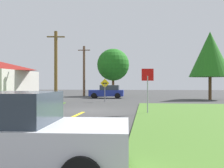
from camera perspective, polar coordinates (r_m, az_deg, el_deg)
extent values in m
plane|color=#3A3A3A|center=(17.48, -5.51, -5.81)|extent=(120.00, 120.00, 0.00)
cube|color=yellow|center=(9.91, -15.99, -10.28)|extent=(0.20, 14.00, 0.01)
cylinder|color=#9EA0A8|center=(15.39, 7.82, -2.41)|extent=(0.07, 0.07, 2.25)
cube|color=red|center=(15.39, 7.82, 2.04)|extent=(0.70, 0.15, 0.71)
cube|color=navy|center=(32.28, -1.22, -1.99)|extent=(4.28, 1.91, 0.76)
cube|color=#2D3842|center=(32.22, -0.51, -0.79)|extent=(2.37, 1.64, 0.60)
cylinder|color=black|center=(31.63, -4.00, -2.58)|extent=(0.69, 0.24, 0.68)
cylinder|color=black|center=(33.35, -3.50, -2.44)|extent=(0.69, 0.24, 0.68)
cylinder|color=black|center=(31.28, 1.21, -2.61)|extent=(0.69, 0.24, 0.68)
cylinder|color=black|center=(33.02, 1.44, -2.47)|extent=(0.69, 0.24, 0.68)
cube|color=silver|center=(5.51, -21.30, -11.91)|extent=(4.66, 2.24, 0.76)
cylinder|color=black|center=(6.06, -3.48, -13.70)|extent=(0.69, 0.26, 0.68)
cylinder|color=brown|center=(26.82, -12.24, 3.82)|extent=(0.33, 0.33, 7.10)
cube|color=brown|center=(27.18, -12.24, 10.10)|extent=(1.80, 0.41, 0.12)
cylinder|color=brown|center=(38.42, -6.16, 2.85)|extent=(0.35, 0.35, 7.34)
cube|color=brown|center=(38.70, -6.16, 7.41)|extent=(1.80, 0.24, 0.12)
cylinder|color=slate|center=(25.52, -1.59, -1.90)|extent=(0.08, 0.08, 1.84)
cube|color=yellow|center=(25.51, -1.59, 0.17)|extent=(0.91, 0.05, 0.91)
cube|color=black|center=(25.51, -1.59, 0.17)|extent=(0.45, 0.05, 0.10)
cylinder|color=brown|center=(38.05, 0.25, -0.61)|extent=(0.36, 0.36, 2.71)
sphere|color=#1F6A1A|center=(38.15, 0.25, 4.26)|extent=(4.70, 4.70, 4.70)
cylinder|color=brown|center=(31.34, 20.74, -0.87)|extent=(0.34, 0.34, 2.57)
cone|color=#22691B|center=(31.52, 20.74, 6.15)|extent=(4.66, 4.66, 5.13)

